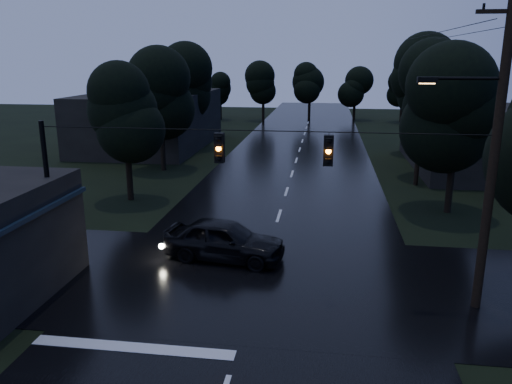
# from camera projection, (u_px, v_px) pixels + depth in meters

# --- Properties ---
(main_road) EXTENTS (12.00, 120.00, 0.02)m
(main_road) POSITION_uv_depth(u_px,v_px,m) (292.00, 174.00, 35.97)
(main_road) COLOR black
(main_road) RESTS_ON ground
(cross_street) EXTENTS (60.00, 9.00, 0.02)m
(cross_street) POSITION_uv_depth(u_px,v_px,m) (259.00, 280.00, 18.76)
(cross_street) COLOR black
(cross_street) RESTS_ON ground
(building_far_right) EXTENTS (10.00, 14.00, 4.40)m
(building_far_right) POSITION_uv_depth(u_px,v_px,m) (483.00, 140.00, 37.35)
(building_far_right) COLOR black
(building_far_right) RESTS_ON ground
(building_far_left) EXTENTS (10.00, 16.00, 5.00)m
(building_far_left) POSITION_uv_depth(u_px,v_px,m) (151.00, 120.00, 46.77)
(building_far_left) COLOR black
(building_far_left) RESTS_ON ground
(utility_pole_main) EXTENTS (3.50, 0.30, 10.00)m
(utility_pole_main) POSITION_uv_depth(u_px,v_px,m) (491.00, 153.00, 15.45)
(utility_pole_main) COLOR black
(utility_pole_main) RESTS_ON ground
(utility_pole_far) EXTENTS (2.00, 0.30, 7.50)m
(utility_pole_far) POSITION_uv_depth(u_px,v_px,m) (420.00, 126.00, 31.94)
(utility_pole_far) COLOR black
(utility_pole_far) RESTS_ON ground
(anchor_pole_left) EXTENTS (0.18, 0.18, 6.00)m
(anchor_pole_left) POSITION_uv_depth(u_px,v_px,m) (50.00, 204.00, 18.03)
(anchor_pole_left) COLOR black
(anchor_pole_left) RESTS_ON ground
(span_signals) EXTENTS (15.00, 0.37, 1.12)m
(span_signals) POSITION_uv_depth(u_px,v_px,m) (272.00, 148.00, 16.36)
(span_signals) COLOR black
(span_signals) RESTS_ON ground
(tree_left_a) EXTENTS (3.92, 3.92, 8.26)m
(tree_left_a) POSITION_uv_depth(u_px,v_px,m) (125.00, 110.00, 28.17)
(tree_left_a) COLOR black
(tree_left_a) RESTS_ON ground
(tree_left_b) EXTENTS (4.20, 4.20, 8.85)m
(tree_left_b) POSITION_uv_depth(u_px,v_px,m) (160.00, 94.00, 35.80)
(tree_left_b) COLOR black
(tree_left_b) RESTS_ON ground
(tree_left_c) EXTENTS (4.48, 4.48, 9.44)m
(tree_left_c) POSITION_uv_depth(u_px,v_px,m) (189.00, 82.00, 45.35)
(tree_left_c) COLOR black
(tree_left_c) RESTS_ON ground
(tree_right_a) EXTENTS (4.20, 4.20, 8.85)m
(tree_right_a) POSITION_uv_depth(u_px,v_px,m) (458.00, 108.00, 25.66)
(tree_right_a) COLOR black
(tree_right_a) RESTS_ON ground
(tree_right_b) EXTENTS (4.48, 4.48, 9.44)m
(tree_right_b) POSITION_uv_depth(u_px,v_px,m) (438.00, 91.00, 33.13)
(tree_right_b) COLOR black
(tree_right_b) RESTS_ON ground
(tree_right_c) EXTENTS (4.76, 4.76, 10.03)m
(tree_right_c) POSITION_uv_depth(u_px,v_px,m) (421.00, 79.00, 42.52)
(tree_right_c) COLOR black
(tree_right_c) RESTS_ON ground
(car) EXTENTS (5.25, 2.74, 1.71)m
(car) POSITION_uv_depth(u_px,v_px,m) (224.00, 240.00, 20.55)
(car) COLOR black
(car) RESTS_ON ground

